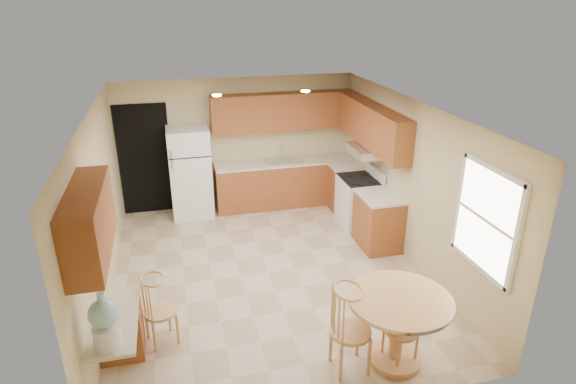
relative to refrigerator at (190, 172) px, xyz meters
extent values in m
plane|color=#C1A78C|center=(0.95, -2.40, -0.85)|extent=(5.50, 5.50, 0.00)
cube|color=white|center=(0.95, -2.40, 1.65)|extent=(4.50, 5.50, 0.02)
cube|color=beige|center=(0.95, 0.35, 0.40)|extent=(4.50, 0.02, 2.50)
cube|color=beige|center=(0.95, -5.15, 0.40)|extent=(4.50, 0.02, 2.50)
cube|color=beige|center=(-1.30, -2.40, 0.40)|extent=(0.02, 5.50, 2.50)
cube|color=beige|center=(3.20, -2.40, 0.40)|extent=(0.02, 5.50, 2.50)
cube|color=black|center=(-0.80, 0.34, 0.20)|extent=(0.90, 0.02, 2.10)
cube|color=#9A5227|center=(1.83, 0.05, -0.41)|extent=(2.75, 0.60, 0.87)
cube|color=beige|center=(1.83, 0.05, 0.04)|extent=(2.75, 0.63, 0.04)
cube|color=#9A5227|center=(2.90, -0.54, -0.41)|extent=(0.60, 0.59, 0.87)
cube|color=beige|center=(2.90, -0.54, 0.04)|extent=(0.63, 0.59, 0.04)
cube|color=#9A5227|center=(2.90, -2.00, -0.41)|extent=(0.60, 0.80, 0.87)
cube|color=beige|center=(2.90, -2.00, 0.04)|extent=(0.63, 0.80, 0.04)
cube|color=#9A5227|center=(1.83, 0.19, 1.00)|extent=(2.75, 0.33, 0.70)
cube|color=#9A5227|center=(3.04, -1.19, 1.00)|extent=(0.33, 2.42, 0.70)
cube|color=#9A5227|center=(-1.13, -4.00, 1.00)|extent=(0.33, 1.40, 0.70)
cube|color=silver|center=(1.80, 0.05, 0.07)|extent=(0.78, 0.44, 0.01)
cube|color=silver|center=(2.95, -1.22, 0.57)|extent=(0.50, 0.76, 0.14)
cube|color=#9A5227|center=(-1.05, -3.72, -0.49)|extent=(0.48, 0.42, 0.72)
cube|color=beige|center=(-1.05, -4.10, -0.10)|extent=(0.50, 1.20, 0.04)
cube|color=white|center=(3.18, -4.25, 0.65)|extent=(0.05, 1.00, 1.20)
cube|color=white|center=(3.17, -4.25, 1.27)|extent=(0.05, 1.10, 0.06)
cube|color=white|center=(3.17, -4.25, 0.03)|extent=(0.05, 1.10, 0.06)
cube|color=white|center=(3.17, -4.78, 0.65)|extent=(0.05, 0.06, 1.28)
cube|color=white|center=(3.17, -3.72, 0.65)|extent=(0.05, 0.06, 1.28)
cylinder|color=white|center=(0.45, -1.20, 1.64)|extent=(0.14, 0.14, 0.02)
cylinder|color=white|center=(1.85, -1.20, 1.64)|extent=(0.14, 0.14, 0.02)
cube|color=white|center=(0.00, 0.00, 0.00)|extent=(0.75, 0.70, 1.69)
cube|color=black|center=(0.00, -0.35, 0.40)|extent=(0.73, 0.01, 0.02)
cube|color=silver|center=(-0.31, -0.36, 0.30)|extent=(0.03, 0.03, 0.18)
cube|color=silver|center=(-0.31, -0.36, 0.50)|extent=(0.03, 0.03, 0.14)
cube|color=white|center=(2.87, -1.22, -0.40)|extent=(0.65, 0.76, 0.90)
cube|color=black|center=(2.87, -1.22, 0.06)|extent=(0.64, 0.75, 0.02)
cube|color=white|center=(3.15, -1.22, 0.15)|extent=(0.06, 0.76, 0.18)
cylinder|color=tan|center=(1.98, -4.60, -0.81)|extent=(0.62, 0.62, 0.07)
cylinder|color=tan|center=(1.98, -4.60, -0.43)|extent=(0.15, 0.15, 0.76)
cylinder|color=tan|center=(1.98, -4.60, -0.02)|extent=(1.15, 1.15, 0.04)
cylinder|color=tan|center=(1.43, -4.58, -0.35)|extent=(0.46, 0.46, 0.04)
cylinder|color=tan|center=(1.27, -4.41, -0.60)|extent=(0.04, 0.04, 0.49)
cylinder|color=tan|center=(1.59, -4.41, -0.60)|extent=(0.04, 0.04, 0.49)
cylinder|color=tan|center=(1.27, -4.74, -0.60)|extent=(0.04, 0.04, 0.49)
cylinder|color=tan|center=(1.59, -4.74, -0.60)|extent=(0.04, 0.04, 0.49)
cylinder|color=tan|center=(2.03, -4.60, -0.45)|extent=(0.37, 0.37, 0.04)
cylinder|color=tan|center=(1.90, -4.47, -0.65)|extent=(0.03, 0.03, 0.40)
cylinder|color=tan|center=(2.16, -4.47, -0.65)|extent=(0.03, 0.03, 0.40)
cylinder|color=tan|center=(1.90, -4.73, -0.65)|extent=(0.03, 0.03, 0.40)
cylinder|color=tan|center=(2.16, -4.73, -0.65)|extent=(0.03, 0.03, 0.40)
cylinder|color=tan|center=(-0.60, -3.60, -0.42)|extent=(0.39, 0.39, 0.04)
cylinder|color=tan|center=(-0.74, -3.46, -0.64)|extent=(0.03, 0.03, 0.42)
cylinder|color=tan|center=(-0.46, -3.46, -0.64)|extent=(0.03, 0.03, 0.42)
cylinder|color=tan|center=(-0.74, -3.74, -0.64)|extent=(0.03, 0.03, 0.42)
cylinder|color=tan|center=(-0.46, -3.74, -0.64)|extent=(0.03, 0.03, 0.42)
cylinder|color=white|center=(-1.05, -4.52, 0.04)|extent=(0.27, 0.27, 0.23)
sphere|color=#94D0E6|center=(-1.05, -4.52, 0.29)|extent=(0.29, 0.29, 0.29)
cylinder|color=#94D0E6|center=(-1.05, -4.52, 0.48)|extent=(0.07, 0.07, 0.08)
camera|label=1|loc=(-0.27, -8.56, 3.08)|focal=30.00mm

